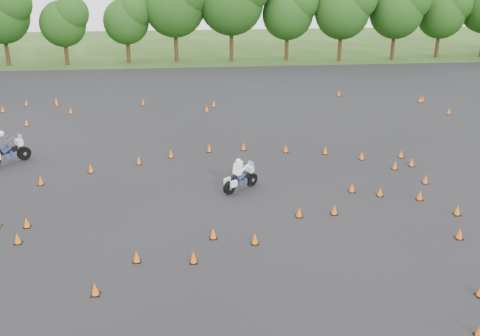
{
  "coord_description": "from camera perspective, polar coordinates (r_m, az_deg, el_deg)",
  "views": [
    {
      "loc": [
        -2.45,
        -20.21,
        10.69
      ],
      "look_at": [
        0.0,
        4.0,
        1.2
      ],
      "focal_mm": 40.0,
      "sensor_mm": 36.0,
      "label": 1
    }
  ],
  "objects": [
    {
      "name": "rider_white",
      "position": [
        26.34,
        0.06,
        -0.62
      ],
      "size": [
        2.15,
        1.9,
        1.7
      ],
      "primitive_type": null,
      "rotation": [
        0.0,
        0.0,
        0.67
      ],
      "color": "white",
      "rests_on": "ground"
    },
    {
      "name": "ground",
      "position": [
        23.0,
        1.01,
        -6.4
      ],
      "size": [
        140.0,
        140.0,
        0.0
      ],
      "primitive_type": "plane",
      "color": "#2D5119",
      "rests_on": "ground"
    },
    {
      "name": "rider_grey",
      "position": [
        32.37,
        -23.59,
        2.06
      ],
      "size": [
        2.42,
        2.35,
        1.99
      ],
      "primitive_type": null,
      "rotation": [
        0.0,
        0.0,
        0.76
      ],
      "color": "#37393E",
      "rests_on": "ground"
    },
    {
      "name": "traffic_cones",
      "position": [
        28.31,
        -1.22,
        -0.38
      ],
      "size": [
        36.43,
        33.27,
        0.45
      ],
      "color": "#F75E0A",
      "rests_on": "asphalt_pad"
    },
    {
      "name": "asphalt_pad",
      "position": [
        28.41,
        -0.41,
        -0.79
      ],
      "size": [
        62.0,
        62.0,
        0.0
      ],
      "primitive_type": "plane",
      "color": "black",
      "rests_on": "ground"
    },
    {
      "name": "treeline",
      "position": [
        55.77,
        -0.98,
        15.07
      ],
      "size": [
        86.92,
        32.57,
        11.12
      ],
      "color": "#1B3F12",
      "rests_on": "ground"
    }
  ]
}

